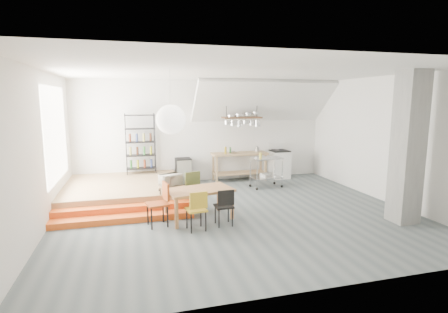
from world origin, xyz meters
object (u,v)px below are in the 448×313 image
object	(u,v)px
mini_fridge	(183,171)
rolling_cart	(266,168)
dining_table	(199,192)
stove	(279,164)

from	to	relation	value
mini_fridge	rolling_cart	bearing A→B (deg)	-26.03
dining_table	rolling_cart	size ratio (longest dim) A/B	1.61
rolling_cart	mini_fridge	distance (m)	2.59
mini_fridge	stove	bearing A→B (deg)	-0.78
dining_table	stove	bearing A→B (deg)	32.60
dining_table	rolling_cart	distance (m)	3.37
rolling_cart	dining_table	bearing A→B (deg)	-144.59
stove	mini_fridge	distance (m)	3.23
dining_table	mini_fridge	xyz separation A→B (m)	(0.17, 3.40, -0.20)
rolling_cart	mini_fridge	world-z (taller)	rolling_cart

